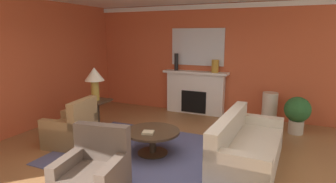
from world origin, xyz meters
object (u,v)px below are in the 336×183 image
(table_lamp, at_px, (94,77))
(vase_tall_corner, at_px, (269,109))
(armchair_facing_fireplace, at_px, (94,177))
(vase_mantel_right, at_px, (215,66))
(vase_mantel_left, at_px, (176,62))
(sofa, at_px, (246,149))
(armchair_near_window, at_px, (72,130))
(mantel_mirror, at_px, (197,47))
(coffee_table, at_px, (153,136))
(potted_plant, at_px, (297,112))
(fireplace, at_px, (195,93))
(side_table, at_px, (96,113))

(table_lamp, bearing_deg, vase_tall_corner, 27.92)
(armchair_facing_fireplace, bearing_deg, vase_mantel_right, 83.84)
(table_lamp, bearing_deg, vase_mantel_left, 63.19)
(vase_mantel_left, relative_size, vase_mantel_right, 1.40)
(sofa, height_order, armchair_near_window, armchair_near_window)
(mantel_mirror, xyz_separation_m, vase_tall_corner, (1.98, -0.42, -1.43))
(sofa, relative_size, coffee_table, 2.13)
(mantel_mirror, xyz_separation_m, armchair_near_window, (-1.50, -3.30, -1.53))
(vase_mantel_left, xyz_separation_m, vase_tall_corner, (2.53, -0.25, -1.01))
(potted_plant, bearing_deg, mantel_mirror, 163.57)
(mantel_mirror, relative_size, armchair_facing_fireplace, 1.56)
(coffee_table, bearing_deg, vase_mantel_right, 82.01)
(mantel_mirror, height_order, potted_plant, mantel_mirror)
(fireplace, relative_size, armchair_near_window, 1.89)
(vase_mantel_left, bearing_deg, side_table, -116.81)
(side_table, bearing_deg, potted_plant, 20.51)
(mantel_mirror, distance_m, sofa, 3.67)
(fireplace, xyz_separation_m, mantel_mirror, (0.00, 0.12, 1.27))
(coffee_table, relative_size, vase_tall_corner, 1.23)
(mantel_mirror, bearing_deg, vase_mantel_left, -162.82)
(fireplace, height_order, coffee_table, fireplace)
(mantel_mirror, xyz_separation_m, potted_plant, (2.58, -0.76, -1.34))
(mantel_mirror, distance_m, potted_plant, 3.00)
(sofa, relative_size, side_table, 3.05)
(vase_tall_corner, bearing_deg, vase_mantel_right, 170.08)
(side_table, height_order, vase_tall_corner, vase_tall_corner)
(vase_tall_corner, bearing_deg, armchair_near_window, -140.41)
(vase_mantel_right, distance_m, potted_plant, 2.28)
(fireplace, bearing_deg, side_table, -126.57)
(potted_plant, bearing_deg, table_lamp, -159.49)
(armchair_facing_fireplace, height_order, side_table, armchair_facing_fireplace)
(coffee_table, xyz_separation_m, table_lamp, (-1.80, 0.68, 0.89))
(table_lamp, bearing_deg, coffee_table, -20.59)
(vase_mantel_left, height_order, vase_tall_corner, vase_mantel_left)
(table_lamp, bearing_deg, side_table, -90.00)
(table_lamp, bearing_deg, armchair_facing_fireplace, -52.65)
(vase_tall_corner, bearing_deg, fireplace, 171.40)
(mantel_mirror, bearing_deg, potted_plant, -16.43)
(fireplace, distance_m, sofa, 3.24)
(armchair_facing_fireplace, distance_m, vase_tall_corner, 4.59)
(coffee_table, bearing_deg, table_lamp, 159.41)
(coffee_table, relative_size, vase_mantel_right, 2.98)
(mantel_mirror, relative_size, vase_tall_corner, 1.82)
(vase_mantel_left, xyz_separation_m, potted_plant, (3.13, -0.59, -0.93))
(table_lamp, height_order, vase_mantel_right, vase_mantel_right)
(coffee_table, xyz_separation_m, potted_plant, (2.43, 2.26, 0.16))
(vase_tall_corner, bearing_deg, sofa, -94.43)
(mantel_mirror, bearing_deg, table_lamp, -125.13)
(vase_tall_corner, relative_size, potted_plant, 0.98)
(table_lamp, bearing_deg, armchair_near_window, -81.30)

